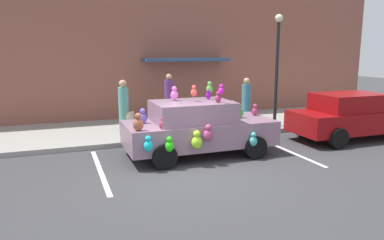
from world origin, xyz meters
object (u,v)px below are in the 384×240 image
Objects in this scene: parked_sedan_behind at (351,116)px; pedestrian_by_lamp at (169,100)px; pedestrian_walking_past at (246,104)px; teddy_bear_on_sidewalk at (130,124)px; street_lamp_post at (277,59)px; plush_covered_car at (198,127)px; pedestrian_near_shopfront at (124,109)px.

parked_sedan_behind is 2.23× the size of pedestrian_by_lamp.
teddy_bear_on_sidewalk is at bearing -179.78° from pedestrian_walking_past.
street_lamp_post is 2.25× the size of pedestrian_walking_past.
pedestrian_by_lamp reaches higher than parked_sedan_behind.
parked_sedan_behind is at bearing -52.85° from street_lamp_post.
pedestrian_by_lamp reaches higher than pedestrian_walking_past.
plush_covered_car is 2.26× the size of pedestrian_near_shopfront.
pedestrian_walking_past is (-2.60, 2.47, 0.20)m from parked_sedan_behind.
teddy_bear_on_sidewalk is at bearing 160.50° from parked_sedan_behind.
parked_sedan_behind is at bearing -39.39° from pedestrian_by_lamp.
parked_sedan_behind is 5.16× the size of teddy_bear_on_sidewalk.
pedestrian_near_shopfront is at bearing 179.01° from pedestrian_walking_past.
pedestrian_near_shopfront is (-5.51, 0.45, -1.59)m from street_lamp_post.
pedestrian_walking_past is at bearing -34.36° from pedestrian_by_lamp.
pedestrian_by_lamp is at bearing 149.38° from street_lamp_post.
street_lamp_post reaches higher than pedestrian_near_shopfront.
parked_sedan_behind is 2.35× the size of pedestrian_walking_past.
street_lamp_post is 1.94m from pedestrian_walking_past.
street_lamp_post reaches higher than plush_covered_car.
street_lamp_post is at bearing -4.67° from pedestrian_near_shopfront.
teddy_bear_on_sidewalk is at bearing -137.99° from pedestrian_by_lamp.
pedestrian_near_shopfront is (-1.63, 2.53, 0.22)m from plush_covered_car.
pedestrian_by_lamp reaches higher than teddy_bear_on_sidewalk.
parked_sedan_behind is 6.55m from pedestrian_by_lamp.
street_lamp_post is at bearing -3.81° from teddy_bear_on_sidewalk.
plush_covered_car is at bearing -151.87° from street_lamp_post.
street_lamp_post is 2.13× the size of pedestrian_by_lamp.
pedestrian_walking_past is at bearing 159.75° from street_lamp_post.
teddy_bear_on_sidewalk is 0.20× the size of street_lamp_post.
teddy_bear_on_sidewalk is 4.36m from pedestrian_walking_past.
teddy_bear_on_sidewalk is 0.43× the size of pedestrian_by_lamp.
pedestrian_near_shopfront reaches higher than pedestrian_walking_past.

